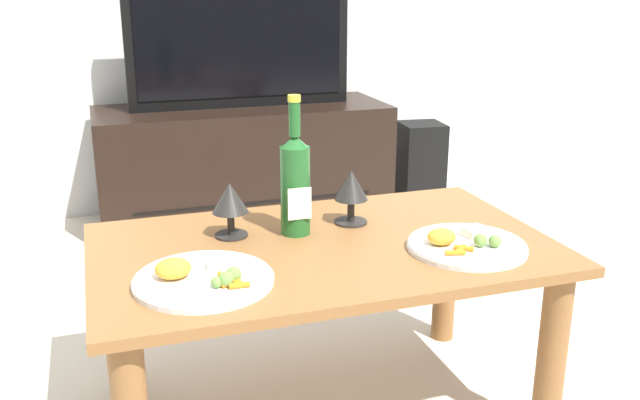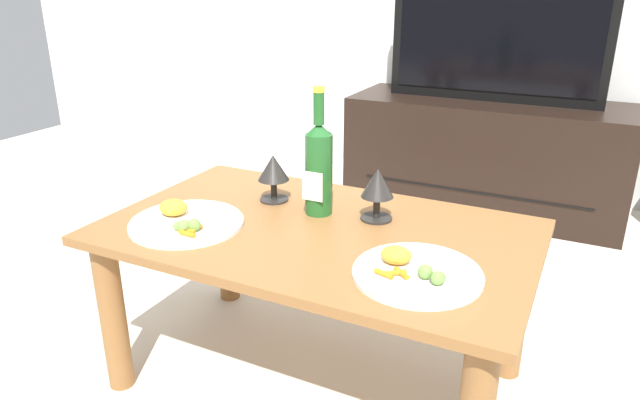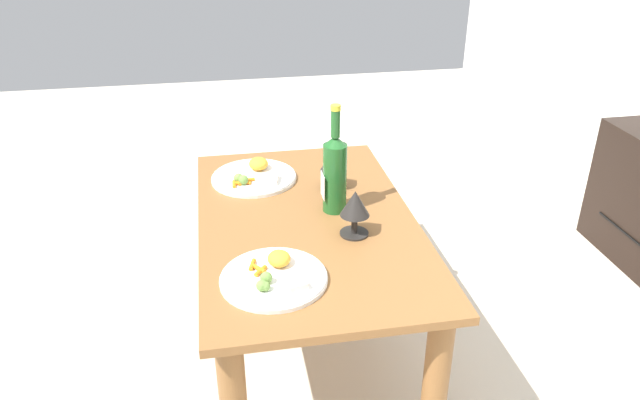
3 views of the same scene
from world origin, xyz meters
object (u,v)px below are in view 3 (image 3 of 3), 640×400
Objects in this scene: goblet_right at (355,206)px; dining_table at (307,243)px; dinner_plate_right at (274,276)px; dinner_plate_left at (254,176)px; wine_bottle at (335,171)px; goblet_left at (333,163)px.

dining_table is at bearing -133.40° from goblet_right.
goblet_right is 0.34m from dinner_plate_right.
dining_table is 0.36m from dinner_plate_left.
wine_bottle is at bearing 113.83° from dining_table.
dinner_plate_left is (-0.27, -0.23, -0.12)m from wine_bottle.
dining_table is 0.25m from goblet_right.
dinner_plate_left is at bearing -113.54° from goblet_left.
dining_table is 0.25m from wine_bottle.
goblet_right is at bearing 126.76° from dinner_plate_right.
dinner_plate_left is at bearing -156.52° from dining_table.
goblet_right is at bearing 9.95° from wine_bottle.
goblet_left is at bearing 170.05° from wine_bottle.
wine_bottle reaches higher than dinner_plate_left.
wine_bottle is at bearing 146.72° from dinner_plate_right.
goblet_right is at bearing 31.09° from dinner_plate_left.
dinner_plate_left reaches higher than dinner_plate_right.
goblet_right is 0.48× the size of dinner_plate_left.
goblet_right reaches higher than dinner_plate_left.
dining_table is 0.35m from dinner_plate_right.
goblet_left is (-0.16, 0.03, -0.04)m from wine_bottle.
dinner_plate_left is 0.63m from dinner_plate_right.
dinner_plate_left is (-0.32, -0.14, 0.10)m from dining_table.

